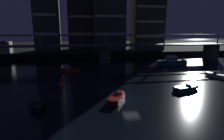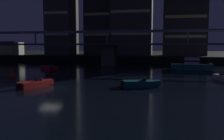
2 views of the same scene
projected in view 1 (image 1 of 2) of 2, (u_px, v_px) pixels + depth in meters
The scene contains 14 objects.
ground_plane at pixel (131, 101), 28.59m from camera, with size 400.00×400.00×0.00m, color black.
far_riverbank at pixel (95, 47), 109.89m from camera, with size 240.00×80.00×2.20m, color black.
river_bridge at pixel (105, 49), 62.82m from camera, with size 86.91×6.40×9.38m.
tower_west_low at pixel (46, 6), 74.57m from camera, with size 9.32×10.19×36.87m.
tower_west_tall at pixel (80, 8), 80.27m from camera, with size 10.67×8.46×36.25m.
tower_central at pixel (108, 8), 80.26m from camera, with size 13.59×14.03×36.24m.
tower_east_tall at pixel (148, 15), 80.11m from camera, with size 13.42×8.28×30.94m.
cabin_cruiser_near_left at pixel (172, 61), 58.87m from camera, with size 9.30×3.47×2.79m.
speedboat_near_center at pixel (186, 88), 33.41m from camera, with size 5.19×2.76×1.16m.
speedboat_near_right at pixel (217, 75), 42.81m from camera, with size 3.19×5.04×1.16m.
speedboat_mid_left at pixel (117, 98), 28.52m from camera, with size 3.42×4.93×1.16m.
speedboat_mid_center at pixel (36, 104), 26.27m from camera, with size 3.04×5.10×1.16m.
speedboat_mid_right at pixel (70, 70), 48.25m from camera, with size 4.81×3.75×1.16m.
channel_buoy at pixel (61, 84), 35.98m from camera, with size 0.90×0.90×1.76m.
Camera 1 is at (-7.15, -26.15, 10.70)m, focal length 29.41 mm.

